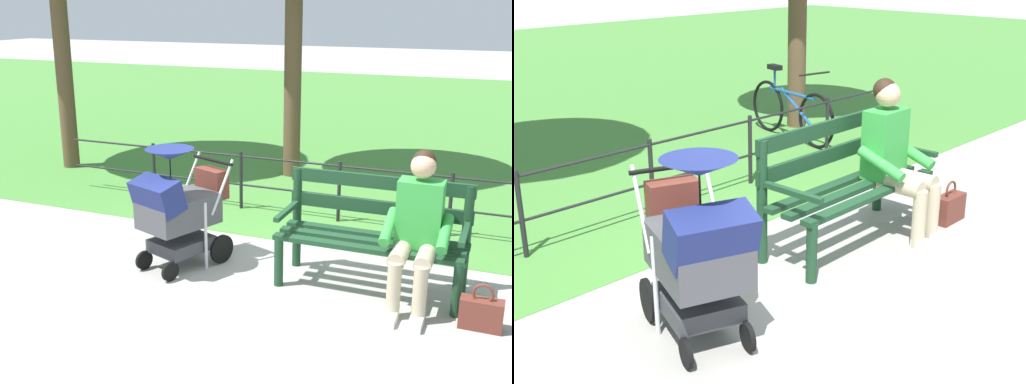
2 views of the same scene
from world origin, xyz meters
The scene contains 7 objects.
ground_plane centered at (0.00, 0.00, 0.00)m, with size 60.00×60.00×0.00m, color #9E9B93.
grass_lawn centered at (0.00, -8.80, 0.00)m, with size 40.00×16.00×0.01m, color #478438.
park_bench centered at (-0.73, -0.12, 0.53)m, with size 1.60×0.61×0.96m.
person_on_bench centered at (-1.13, 0.11, 0.68)m, with size 0.53×0.74×1.28m.
stroller centered at (1.02, 0.18, 0.59)m, with size 0.76×0.99×1.15m.
handbag centered at (-1.69, 0.33, 0.13)m, with size 0.32×0.14×0.37m.
park_fence centered at (-0.27, -1.64, 0.42)m, with size 7.27×0.04×0.70m.
Camera 1 is at (-1.81, 4.99, 2.40)m, focal length 44.48 mm.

